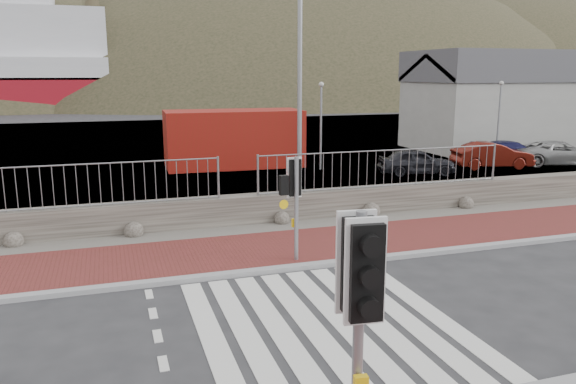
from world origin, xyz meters
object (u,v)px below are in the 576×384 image
object	(u,v)px
traffic_signal_near	(359,289)
car_a	(416,162)
car_c	(510,152)
traffic_signal_far	(295,187)
streetlight	(303,68)
car_d	(560,153)
car_b	(492,155)
shipping_container	(234,139)

from	to	relation	value
traffic_signal_near	car_a	xyz separation A→B (m)	(10.77, 16.95, -1.66)
car_c	car_a	bearing A→B (deg)	108.21
traffic_signal_near	traffic_signal_far	bearing A→B (deg)	83.31
traffic_signal_near	traffic_signal_far	distance (m)	7.33
traffic_signal_near	streetlight	size ratio (longest dim) A/B	0.38
car_d	car_b	bearing A→B (deg)	104.40
traffic_signal_far	car_b	size ratio (longest dim) A/B	0.69
shipping_container	car_b	xyz separation A→B (m)	(11.79, -4.36, -0.75)
traffic_signal_far	car_c	distance (m)	19.25
streetlight	car_a	distance (m)	9.79
car_b	traffic_signal_far	bearing A→B (deg)	138.80
traffic_signal_near	car_c	xyz separation A→B (m)	(17.15, 18.49, -1.68)
shipping_container	car_a	world-z (taller)	shipping_container
car_a	car_b	world-z (taller)	car_b
traffic_signal_near	shipping_container	world-z (taller)	traffic_signal_near
shipping_container	car_d	distance (m)	16.29
traffic_signal_far	streetlight	size ratio (longest dim) A/B	0.31
streetlight	shipping_container	xyz separation A→B (m)	(-0.10, 9.93, -3.29)
car_a	shipping_container	bearing A→B (deg)	69.92
car_d	car_c	bearing A→B (deg)	71.96
streetlight	car_a	world-z (taller)	streetlight
car_c	traffic_signal_near	bearing A→B (deg)	141.79
traffic_signal_near	car_d	distance (m)	25.61
car_c	shipping_container	bearing A→B (deg)	81.28
traffic_signal_near	car_c	bearing A→B (deg)	53.58
traffic_signal_far	car_a	xyz separation A→B (m)	(9.11, 9.81, -1.30)
car_c	car_d	xyz separation A→B (m)	(1.85, -1.39, 0.03)
streetlight	traffic_signal_near	bearing A→B (deg)	-128.56
shipping_container	car_d	world-z (taller)	shipping_container
traffic_signal_far	car_d	distance (m)	20.04
streetlight	car_c	distance (m)	15.73
shipping_container	car_a	xyz separation A→B (m)	(7.37, -4.81, -0.79)
car_a	car_d	size ratio (longest dim) A/B	0.80
car_d	car_a	bearing A→B (deg)	109.94
traffic_signal_far	car_b	distance (m)	17.03
traffic_signal_near	car_a	bearing A→B (deg)	63.99
streetlight	car_d	distance (m)	16.87
car_b	car_d	bearing A→B (deg)	-82.87
streetlight	car_b	size ratio (longest dim) A/B	2.19
car_b	shipping_container	bearing A→B (deg)	81.33
traffic_signal_far	car_b	xyz separation A→B (m)	(13.53, 10.26, -1.26)
traffic_signal_near	streetlight	world-z (taller)	streetlight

